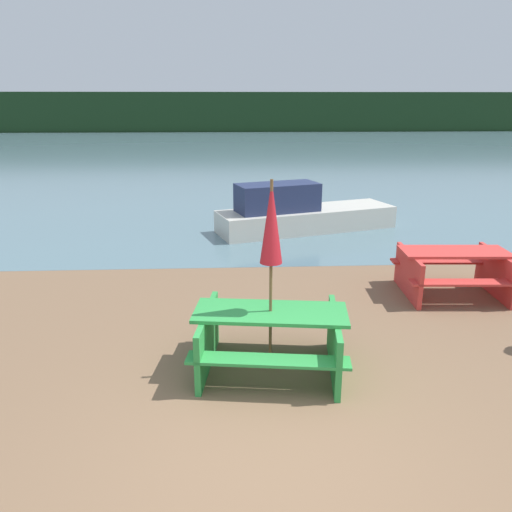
% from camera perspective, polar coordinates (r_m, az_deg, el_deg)
% --- Properties ---
extents(ground_plane, '(60.00, 60.00, 0.00)m').
position_cam_1_polar(ground_plane, '(4.94, 1.91, -22.68)').
color(ground_plane, brown).
extents(water, '(60.00, 50.00, 0.00)m').
position_cam_1_polar(water, '(34.54, -2.35, 12.08)').
color(water, slate).
rests_on(water, ground_plane).
extents(far_treeline, '(80.00, 1.60, 4.00)m').
position_cam_1_polar(far_treeline, '(54.40, -2.62, 16.12)').
color(far_treeline, '#193319').
rests_on(far_treeline, water).
extents(picnic_table_green, '(1.99, 1.60, 0.77)m').
position_cam_1_polar(picnic_table_green, '(6.12, 1.65, -8.92)').
color(picnic_table_green, green).
rests_on(picnic_table_green, ground_plane).
extents(picnic_table_red, '(1.82, 1.46, 0.78)m').
position_cam_1_polar(picnic_table_red, '(9.04, 21.56, -1.33)').
color(picnic_table_red, red).
rests_on(picnic_table_red, ground_plane).
extents(umbrella_crimson, '(0.26, 0.26, 2.35)m').
position_cam_1_polar(umbrella_crimson, '(5.65, 1.77, 3.61)').
color(umbrella_crimson, brown).
rests_on(umbrella_crimson, ground_plane).
extents(boat, '(4.72, 2.59, 1.24)m').
position_cam_1_polar(boat, '(12.69, 4.90, 4.88)').
color(boat, beige).
rests_on(boat, water).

